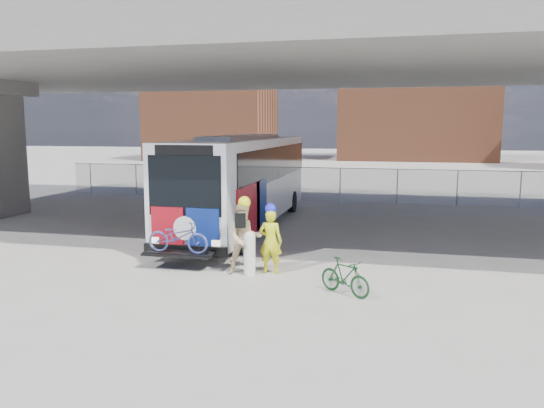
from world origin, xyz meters
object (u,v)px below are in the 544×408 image
(cyclist_tan, at_px, (245,237))
(bike_parked, at_px, (345,277))
(cyclist_hivis, at_px, (271,240))
(bus, at_px, (243,175))
(bollard, at_px, (250,252))

(cyclist_tan, bearing_deg, bike_parked, -50.27)
(cyclist_hivis, height_order, bike_parked, cyclist_hivis)
(bus, relative_size, bike_parked, 8.70)
(bus, relative_size, cyclist_tan, 5.97)
(cyclist_tan, bearing_deg, cyclist_hivis, -8.54)
(bollard, bearing_deg, cyclist_hivis, 32.78)
(cyclist_hivis, relative_size, cyclist_tan, 0.91)
(cyclist_tan, relative_size, bike_parked, 1.46)
(bus, bearing_deg, bike_parked, -58.21)
(cyclist_hivis, bearing_deg, bike_parked, 147.74)
(bus, bearing_deg, bollard, -72.32)
(bollard, xyz_separation_m, bike_parked, (2.70, -1.13, -0.20))
(cyclist_tan, height_order, bike_parked, cyclist_tan)
(bollard, relative_size, cyclist_tan, 0.56)
(bollard, height_order, cyclist_hivis, cyclist_hivis)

